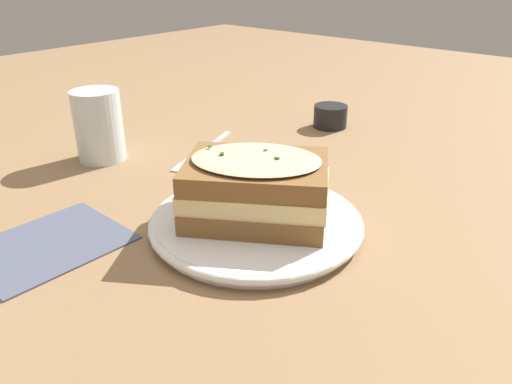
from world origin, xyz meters
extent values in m
plane|color=olive|center=(0.00, 0.00, 0.00)|extent=(2.40, 2.40, 0.00)
cylinder|color=white|center=(-0.02, -0.02, 0.01)|extent=(0.22, 0.22, 0.02)
torus|color=white|center=(-0.02, -0.02, 0.01)|extent=(0.23, 0.23, 0.01)
cube|color=brown|center=(-0.02, -0.02, 0.03)|extent=(0.17, 0.18, 0.02)
cube|color=#EFDB93|center=(-0.02, -0.02, 0.05)|extent=(0.16, 0.18, 0.02)
cube|color=brown|center=(-0.02, -0.02, 0.07)|extent=(0.17, 0.18, 0.02)
ellipsoid|color=beige|center=(-0.02, -0.02, 0.08)|extent=(0.15, 0.16, 0.01)
cube|color=#2D6028|center=(-0.03, 0.04, 0.09)|extent=(0.01, 0.01, 0.00)
cube|color=#2D6028|center=(-0.04, 0.01, 0.09)|extent=(0.01, 0.01, 0.00)
cube|color=#2D6028|center=(0.00, -0.01, 0.09)|extent=(0.00, 0.00, 0.00)
cube|color=#2D6028|center=(-0.01, -0.04, 0.09)|extent=(0.00, 0.01, 0.00)
cylinder|color=silver|center=(-0.01, 0.28, 0.05)|extent=(0.07, 0.07, 0.10)
cube|color=silver|center=(0.14, 0.21, 0.00)|extent=(0.11, 0.05, 0.00)
cube|color=silver|center=(0.06, 0.18, 0.00)|extent=(0.07, 0.04, 0.00)
cube|color=#333335|center=(0.05, 0.17, 0.00)|extent=(0.04, 0.02, 0.00)
cube|color=#333335|center=(0.05, 0.17, 0.00)|extent=(0.04, 0.02, 0.00)
cube|color=#333335|center=(0.05, 0.18, 0.00)|extent=(0.04, 0.02, 0.00)
cube|color=#4C5166|center=(-0.18, 0.12, 0.00)|extent=(0.15, 0.12, 0.00)
cylinder|color=black|center=(0.33, 0.12, 0.02)|extent=(0.06, 0.06, 0.04)
camera|label=1|loc=(-0.38, -0.33, 0.27)|focal=35.00mm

